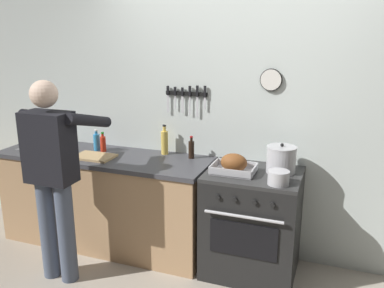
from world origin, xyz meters
TOP-DOWN VIEW (x-y plane):
  - wall_back at (0.00, 1.35)m, footprint 6.00×0.13m
  - counter_block at (-1.21, 0.99)m, footprint 2.03×0.65m
  - stove at (0.22, 0.99)m, footprint 0.76×0.67m
  - person_cook at (-1.26, 0.35)m, footprint 0.51×0.63m
  - roasting_pan at (0.06, 0.93)m, footprint 0.35×0.26m
  - stock_pot at (0.42, 1.07)m, footprint 0.24×0.24m
  - saucepan at (0.45, 0.79)m, footprint 0.16×0.16m
  - cutting_board at (-1.22, 0.88)m, footprint 0.36×0.24m
  - bottle_dish_soap at (-1.34, 1.10)m, footprint 0.06×0.06m
  - bottle_cooking_oil at (-0.67, 1.21)m, footprint 0.07×0.07m
  - bottle_hot_sauce at (-1.26, 1.08)m, footprint 0.05×0.05m
  - bottle_soy_sauce at (-0.39, 1.17)m, footprint 0.05×0.05m

SIDE VIEW (x-z plane):
  - stove at x=0.22m, z-range 0.00..0.90m
  - counter_block at x=-1.21m, z-range 0.01..0.91m
  - cutting_board at x=-1.22m, z-range 0.90..0.92m
  - person_cook at x=-1.26m, z-range 0.12..1.78m
  - saucepan at x=0.45m, z-range 0.90..1.01m
  - roasting_pan at x=0.06m, z-range 0.89..1.05m
  - bottle_hot_sauce at x=-1.26m, z-range 0.88..1.07m
  - bottle_soy_sauce at x=-0.39m, z-range 0.88..1.09m
  - bottle_dish_soap at x=-1.34m, z-range 0.88..1.09m
  - stock_pot at x=0.42m, z-range 0.89..1.13m
  - bottle_cooking_oil at x=-0.67m, z-range 0.88..1.16m
  - wall_back at x=0.00m, z-range 0.00..2.60m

